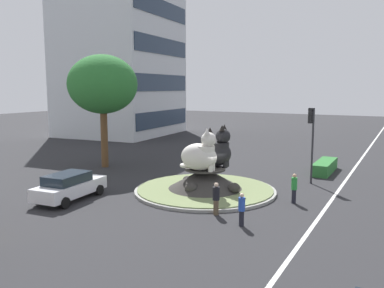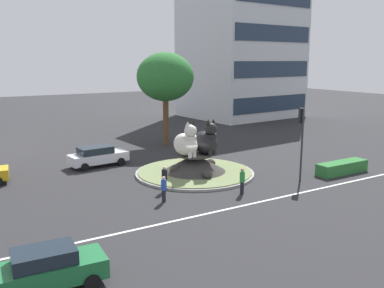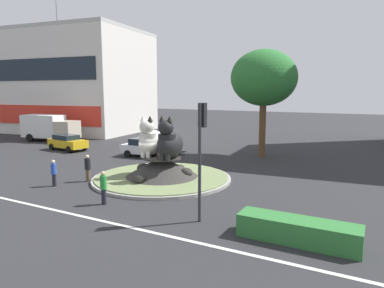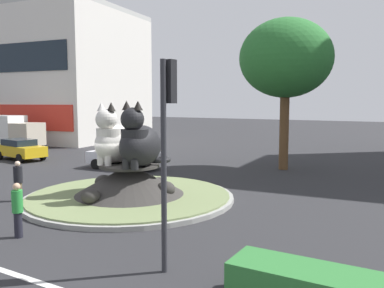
% 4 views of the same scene
% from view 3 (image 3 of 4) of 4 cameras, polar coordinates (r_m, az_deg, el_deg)
% --- Properties ---
extents(ground_plane, '(160.00, 160.00, 0.00)m').
position_cam_3_polar(ground_plane, '(23.08, -4.93, -5.81)').
color(ground_plane, '#28282B').
extents(lane_centreline, '(112.00, 0.20, 0.01)m').
position_cam_3_polar(lane_centreline, '(17.59, -18.58, -10.88)').
color(lane_centreline, silver).
rests_on(lane_centreline, ground).
extents(roundabout_island, '(9.02, 9.02, 1.55)m').
position_cam_3_polar(roundabout_island, '(22.94, -4.95, -4.37)').
color(roundabout_island, gray).
rests_on(roundabout_island, ground).
extents(cat_statue_white, '(1.68, 2.73, 2.67)m').
position_cam_3_polar(cat_statue_white, '(22.94, -6.71, 0.50)').
color(cat_statue_white, silver).
rests_on(cat_statue_white, roundabout_island).
extents(cat_statue_black, '(1.84, 2.85, 2.73)m').
position_cam_3_polar(cat_statue_black, '(21.88, -3.70, 0.21)').
color(cat_statue_black, black).
rests_on(cat_statue_black, roundabout_island).
extents(traffic_light_mast, '(0.34, 0.46, 5.25)m').
position_cam_3_polar(traffic_light_mast, '(15.08, 1.50, 0.65)').
color(traffic_light_mast, '#2D2D33').
rests_on(traffic_light_mast, ground).
extents(shophouse_block, '(24.99, 16.57, 19.18)m').
position_cam_3_polar(shophouse_block, '(55.43, -20.14, 9.46)').
color(shophouse_block, silver).
rests_on(shophouse_block, ground).
extents(clipped_hedge_strip, '(4.57, 1.20, 0.90)m').
position_cam_3_polar(clipped_hedge_strip, '(14.34, 16.87, -13.40)').
color(clipped_hedge_strip, '#2D7033').
rests_on(clipped_hedge_strip, ground).
extents(broadleaf_tree_behind_island, '(5.69, 5.69, 9.31)m').
position_cam_3_polar(broadleaf_tree_behind_island, '(31.12, 11.65, 10.48)').
color(broadleaf_tree_behind_island, brown).
rests_on(broadleaf_tree_behind_island, ground).
extents(pedestrian_green_shirt, '(0.33, 0.33, 1.74)m').
position_cam_3_polar(pedestrian_green_shirt, '(18.43, -14.25, -6.78)').
color(pedestrian_green_shirt, black).
rests_on(pedestrian_green_shirt, ground).
extents(pedestrian_black_shirt, '(0.37, 0.37, 1.73)m').
position_cam_3_polar(pedestrian_black_shirt, '(23.32, -16.66, -3.71)').
color(pedestrian_black_shirt, brown).
rests_on(pedestrian_black_shirt, ground).
extents(pedestrian_blue_shirt, '(0.32, 0.32, 1.63)m').
position_cam_3_polar(pedestrian_blue_shirt, '(22.85, -21.63, -4.32)').
color(pedestrian_blue_shirt, black).
rests_on(pedestrian_blue_shirt, ground).
extents(hatchback_near_shophouse, '(4.43, 2.43, 1.51)m').
position_cam_3_polar(hatchback_near_shophouse, '(36.39, -19.67, 0.31)').
color(hatchback_near_shophouse, gold).
rests_on(hatchback_near_shophouse, ground).
extents(parked_car_right, '(4.86, 2.40, 1.63)m').
position_cam_3_polar(parked_car_right, '(30.99, -7.23, -0.54)').
color(parked_car_right, silver).
rests_on(parked_car_right, ground).
extents(delivery_box_truck, '(7.06, 3.27, 3.03)m').
position_cam_3_polar(delivery_box_truck, '(43.64, -22.27, 2.56)').
color(delivery_box_truck, '#B7AD99').
rests_on(delivery_box_truck, ground).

